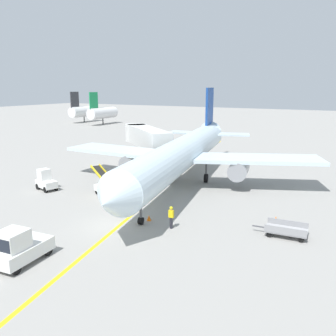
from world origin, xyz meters
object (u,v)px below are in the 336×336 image
object	(u,v)px
belt_loader_forward_hold	(108,188)
safety_cone_nose_right	(276,219)
pushback_tug	(19,248)
ground_crew_marshaller	(171,217)
airliner	(183,153)
safety_cone_nose_left	(149,218)
jet_bridge	(145,137)
baggage_tug_near_wing	(46,181)
baggage_cart_loaded	(286,230)

from	to	relation	value
belt_loader_forward_hold	safety_cone_nose_right	size ratio (longest dim) A/B	11.47
pushback_tug	belt_loader_forward_hold	world-z (taller)	belt_loader_forward_hold
ground_crew_marshaller	airliner	bearing A→B (deg)	112.47
airliner	pushback_tug	size ratio (longest dim) A/B	9.36
ground_crew_marshaller	safety_cone_nose_left	xyz separation A→B (m)	(-2.26, 0.52, -0.69)
pushback_tug	belt_loader_forward_hold	size ratio (longest dim) A/B	0.74
jet_bridge	baggage_tug_near_wing	bearing A→B (deg)	-95.33
baggage_cart_loaded	safety_cone_nose_left	bearing A→B (deg)	-168.37
airliner	safety_cone_nose_left	distance (m)	11.58
airliner	safety_cone_nose_left	size ratio (longest dim) A/B	79.90
baggage_cart_loaded	safety_cone_nose_left	world-z (taller)	baggage_cart_loaded
jet_bridge	pushback_tug	bearing A→B (deg)	-72.03
belt_loader_forward_hold	safety_cone_nose_left	bearing A→B (deg)	-27.91
airliner	jet_bridge	bearing A→B (deg)	141.54
airliner	safety_cone_nose_right	xyz separation A→B (m)	(11.21, -6.32, -3.20)
baggage_tug_near_wing	belt_loader_forward_hold	world-z (taller)	belt_loader_forward_hold
pushback_tug	safety_cone_nose_left	distance (m)	10.08
pushback_tug	baggage_cart_loaded	bearing A→B (deg)	41.70
baggage_cart_loaded	ground_crew_marshaller	size ratio (longest dim) A/B	2.24
jet_bridge	ground_crew_marshaller	size ratio (longest dim) A/B	6.70
ground_crew_marshaller	safety_cone_nose_right	xyz separation A→B (m)	(6.50, 5.05, -0.69)
pushback_tug	safety_cone_nose_right	bearing A→B (deg)	50.03
belt_loader_forward_hold	ground_crew_marshaller	size ratio (longest dim) A/B	2.97
baggage_cart_loaded	safety_cone_nose_left	xyz separation A→B (m)	(-9.99, -2.06, -0.25)
jet_bridge	baggage_tug_near_wing	world-z (taller)	jet_bridge
jet_bridge	safety_cone_nose_right	size ratio (longest dim) A/B	25.90
baggage_cart_loaded	ground_crew_marshaller	world-z (taller)	ground_crew_marshaller
baggage_tug_near_wing	baggage_cart_loaded	world-z (taller)	baggage_tug_near_wing
jet_bridge	safety_cone_nose_left	size ratio (longest dim) A/B	25.90
baggage_cart_loaded	ground_crew_marshaller	bearing A→B (deg)	-161.59
airliner	baggage_cart_loaded	world-z (taller)	airliner
safety_cone_nose_left	pushback_tug	bearing A→B (deg)	-107.75
airliner	jet_bridge	size ratio (longest dim) A/B	3.09
baggage_tug_near_wing	baggage_cart_loaded	bearing A→B (deg)	-0.49
jet_bridge	safety_cone_nose_left	distance (m)	22.50
belt_loader_forward_hold	safety_cone_nose_right	xyz separation A→B (m)	(15.54, 0.94, -0.56)
baggage_tug_near_wing	belt_loader_forward_hold	distance (m)	7.08
safety_cone_nose_right	pushback_tug	bearing A→B (deg)	-129.97
safety_cone_nose_left	belt_loader_forward_hold	bearing A→B (deg)	152.09
airliner	jet_bridge	distance (m)	12.46
pushback_tug	safety_cone_nose_right	distance (m)	18.42
baggage_tug_near_wing	ground_crew_marshaller	bearing A→B (deg)	-9.85
jet_bridge	ground_crew_marshaller	xyz separation A→B (m)	(14.46, -19.13, -2.63)
jet_bridge	pushback_tug	world-z (taller)	jet_bridge
pushback_tug	ground_crew_marshaller	distance (m)	10.50
baggage_tug_near_wing	ground_crew_marshaller	xyz separation A→B (m)	(15.99, -2.78, -0.02)
pushback_tug	baggage_tug_near_wing	distance (m)	15.93
safety_cone_nose_right	jet_bridge	bearing A→B (deg)	146.12
baggage_tug_near_wing	safety_cone_nose_left	xyz separation A→B (m)	(13.73, -2.26, -0.71)
belt_loader_forward_hold	baggage_cart_loaded	distance (m)	16.84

